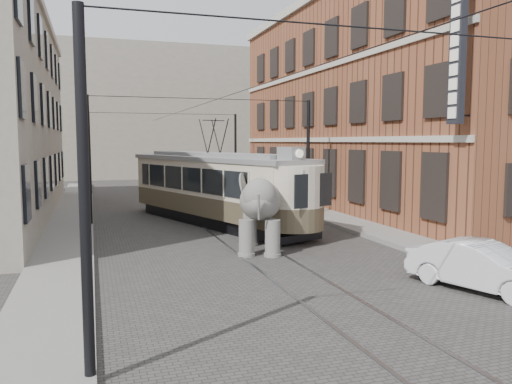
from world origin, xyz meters
name	(u,v)px	position (x,y,z in m)	size (l,w,h in m)	color
ground	(245,244)	(0.00, 0.00, 0.00)	(120.00, 120.00, 0.00)	#3D3A38
tram_rails	(245,244)	(0.00, 0.00, 0.01)	(1.54, 80.00, 0.02)	slate
sidewalk_right	(383,234)	(6.00, 0.00, 0.07)	(2.00, 60.00, 0.15)	slate
sidewalk_left	(63,254)	(-6.50, 0.00, 0.07)	(2.00, 60.00, 0.15)	slate
brick_building	(377,106)	(11.00, 9.00, 6.00)	(8.00, 26.00, 12.00)	brown
distant_block	(142,113)	(0.00, 40.00, 7.00)	(28.00, 10.00, 14.00)	gray
catenary	(210,161)	(-0.20, 5.00, 3.00)	(11.00, 30.20, 6.00)	black
tram	(214,172)	(0.01, 5.12, 2.47)	(2.56, 12.43, 4.93)	#C1B49C
elephant	(261,212)	(0.21, -1.24, 1.40)	(2.52, 4.57, 2.80)	slate
parked_car	(482,266)	(4.21, -7.69, 0.64)	(1.37, 3.90, 1.29)	silver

